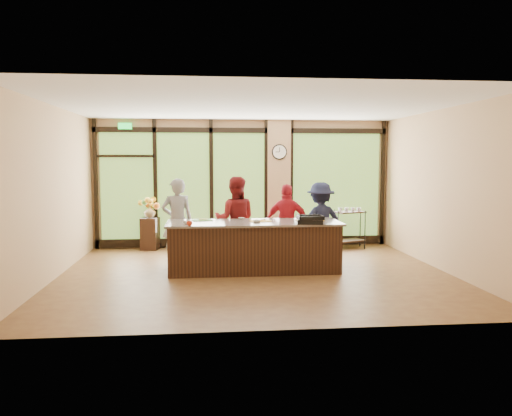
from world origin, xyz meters
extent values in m
plane|color=brown|center=(0.00, 0.00, 0.00)|extent=(7.00, 7.00, 0.00)
plane|color=silver|center=(0.00, 0.00, 3.00)|extent=(7.00, 7.00, 0.00)
plane|color=tan|center=(0.00, 3.00, 1.50)|extent=(7.00, 0.00, 7.00)
plane|color=tan|center=(-3.50, 0.00, 1.50)|extent=(0.00, 6.00, 6.00)
plane|color=tan|center=(3.50, 0.00, 1.50)|extent=(0.00, 6.00, 6.00)
cube|color=tan|center=(0.85, 2.94, 1.50)|extent=(0.55, 0.12, 3.00)
cube|color=black|center=(0.00, 2.95, 2.75)|extent=(6.90, 0.08, 0.12)
cube|color=black|center=(0.00, 2.95, 0.12)|extent=(6.90, 0.08, 0.20)
cube|color=#19D83F|center=(-2.70, 2.90, 2.83)|extent=(0.30, 0.04, 0.14)
cube|color=#3C5B1F|center=(-2.70, 2.97, 1.45)|extent=(1.20, 0.02, 2.50)
cube|color=#3C5B1F|center=(-1.40, 2.97, 1.45)|extent=(1.20, 0.02, 2.50)
cube|color=#3C5B1F|center=(-0.10, 2.97, 1.45)|extent=(1.20, 0.02, 2.50)
cube|color=#3C5B1F|center=(2.25, 2.97, 1.45)|extent=(2.10, 0.02, 2.50)
cube|color=black|center=(-3.40, 2.95, 1.50)|extent=(0.08, 0.08, 3.00)
cube|color=black|center=(-2.05, 2.95, 1.50)|extent=(0.08, 0.08, 3.00)
cube|color=black|center=(-0.75, 2.95, 1.50)|extent=(0.08, 0.08, 3.00)
cube|color=black|center=(0.55, 2.95, 1.50)|extent=(0.08, 0.08, 3.00)
cube|color=black|center=(1.15, 2.95, 1.50)|extent=(0.08, 0.08, 3.00)
cube|color=black|center=(3.40, 2.95, 1.50)|extent=(0.08, 0.08, 3.00)
cube|color=black|center=(0.00, 0.30, 0.44)|extent=(3.10, 1.00, 0.88)
cube|color=slate|center=(0.00, 0.30, 0.90)|extent=(3.20, 1.10, 0.04)
cylinder|color=black|center=(0.85, 2.87, 2.25)|extent=(0.36, 0.04, 0.36)
cylinder|color=white|center=(0.85, 2.85, 2.25)|extent=(0.31, 0.01, 0.31)
cube|color=black|center=(0.85, 2.85, 2.30)|extent=(0.01, 0.00, 0.11)
cube|color=black|center=(0.80, 2.85, 2.25)|extent=(0.09, 0.00, 0.01)
imported|color=gray|center=(-1.45, 1.11, 0.85)|extent=(0.68, 0.51, 1.70)
imported|color=maroon|center=(-0.30, 1.12, 0.87)|extent=(0.92, 0.75, 1.73)
imported|color=#AA1A28|center=(0.76, 1.07, 0.79)|extent=(0.99, 0.59, 1.58)
imported|color=#161A31|center=(1.45, 1.14, 0.80)|extent=(1.13, 0.77, 1.61)
cube|color=black|center=(0.98, -0.09, 0.96)|extent=(0.50, 0.42, 0.08)
imported|color=silver|center=(1.00, 0.22, 0.96)|extent=(0.31, 0.31, 0.07)
cube|color=#468B32|center=(-0.95, 0.61, 0.93)|extent=(0.41, 0.34, 0.01)
cube|color=gold|center=(0.13, 0.37, 0.93)|extent=(0.40, 0.31, 0.01)
cube|color=gold|center=(1.07, 0.37, 0.93)|extent=(0.53, 0.45, 0.01)
imported|color=silver|center=(-1.21, 0.09, 0.95)|extent=(0.17, 0.17, 0.05)
imported|color=silver|center=(0.05, 0.21, 0.94)|extent=(0.18, 0.18, 0.04)
imported|color=silver|center=(-0.20, 0.72, 0.93)|extent=(0.12, 0.12, 0.03)
imported|color=red|center=(-1.17, -0.17, 0.96)|extent=(0.13, 0.13, 0.08)
cube|color=black|center=(-2.17, 2.75, 0.37)|extent=(0.44, 0.44, 0.74)
imported|color=olive|center=(-2.17, 2.75, 0.88)|extent=(0.35, 0.35, 0.29)
cube|color=black|center=(2.46, 2.49, 0.18)|extent=(0.80, 0.63, 0.03)
cube|color=black|center=(2.46, 2.49, 0.85)|extent=(0.80, 0.63, 0.03)
cylinder|color=black|center=(2.14, 2.31, 0.45)|extent=(0.02, 0.02, 0.90)
cylinder|color=black|center=(2.78, 2.31, 0.45)|extent=(0.02, 0.02, 0.90)
cylinder|color=black|center=(2.14, 2.67, 0.45)|extent=(0.02, 0.02, 0.90)
cylinder|color=black|center=(2.78, 2.67, 0.45)|extent=(0.02, 0.02, 0.90)
imported|color=silver|center=(2.24, 2.49, 0.91)|extent=(0.13, 0.13, 0.09)
imported|color=silver|center=(2.39, 2.49, 0.91)|extent=(0.13, 0.13, 0.09)
imported|color=silver|center=(2.54, 2.49, 0.91)|extent=(0.13, 0.13, 0.09)
imported|color=silver|center=(2.68, 2.49, 0.91)|extent=(0.13, 0.13, 0.09)
camera|label=1|loc=(-0.86, -8.81, 2.04)|focal=35.00mm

